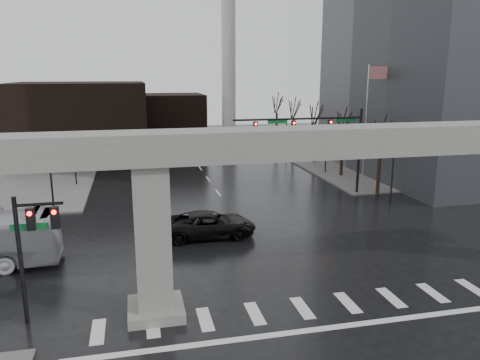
{
  "coord_description": "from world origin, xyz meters",
  "views": [
    {
      "loc": [
        -7.63,
        -20.62,
        11.23
      ],
      "look_at": [
        -1.11,
        7.79,
        4.5
      ],
      "focal_mm": 35.0,
      "sensor_mm": 36.0,
      "label": 1
    }
  ],
  "objects": [
    {
      "name": "ground",
      "position": [
        0.0,
        0.0,
        0.0
      ],
      "size": [
        160.0,
        160.0,
        0.0
      ],
      "primitive_type": "plane",
      "color": "black",
      "rests_on": "ground"
    },
    {
      "name": "sidewalk_ne",
      "position": [
        26.0,
        36.0,
        0.07
      ],
      "size": [
        28.0,
        36.0,
        0.15
      ],
      "primitive_type": "cube",
      "color": "slate",
      "rests_on": "ground"
    },
    {
      "name": "elevated_guideway",
      "position": [
        1.26,
        0.0,
        6.88
      ],
      "size": [
        48.0,
        2.6,
        8.7
      ],
      "color": "gray",
      "rests_on": "ground"
    },
    {
      "name": "building_far_left",
      "position": [
        -14.0,
        42.0,
        5.0
      ],
      "size": [
        16.0,
        14.0,
        10.0
      ],
      "primitive_type": "cube",
      "color": "black",
      "rests_on": "ground"
    },
    {
      "name": "building_far_mid",
      "position": [
        -2.0,
        52.0,
        4.0
      ],
      "size": [
        10.0,
        10.0,
        8.0
      ],
      "primitive_type": "cube",
      "color": "black",
      "rests_on": "ground"
    },
    {
      "name": "smokestack",
      "position": [
        6.0,
        46.0,
        13.35
      ],
      "size": [
        3.6,
        3.6,
        30.0
      ],
      "color": "silver",
      "rests_on": "ground"
    },
    {
      "name": "signal_mast_arm",
      "position": [
        8.99,
        18.8,
        5.83
      ],
      "size": [
        12.12,
        0.43,
        8.0
      ],
      "color": "black",
      "rests_on": "ground"
    },
    {
      "name": "signal_left_pole",
      "position": [
        -12.25,
        0.5,
        4.07
      ],
      "size": [
        2.3,
        0.3,
        6.0
      ],
      "color": "black",
      "rests_on": "ground"
    },
    {
      "name": "flagpole_assembly",
      "position": [
        15.29,
        22.0,
        7.53
      ],
      "size": [
        2.06,
        0.12,
        12.0
      ],
      "color": "silver",
      "rests_on": "ground"
    },
    {
      "name": "lamp_right_0",
      "position": [
        13.5,
        14.0,
        3.47
      ],
      "size": [
        1.22,
        0.32,
        5.11
      ],
      "color": "black",
      "rests_on": "ground"
    },
    {
      "name": "lamp_right_1",
      "position": [
        13.5,
        28.0,
        3.47
      ],
      "size": [
        1.22,
        0.32,
        5.11
      ],
      "color": "black",
      "rests_on": "ground"
    },
    {
      "name": "lamp_right_2",
      "position": [
        13.5,
        42.0,
        3.47
      ],
      "size": [
        1.22,
        0.32,
        5.11
      ],
      "color": "black",
      "rests_on": "ground"
    },
    {
      "name": "lamp_left_0",
      "position": [
        -13.5,
        14.0,
        3.47
      ],
      "size": [
        1.22,
        0.32,
        5.11
      ],
      "color": "black",
      "rests_on": "ground"
    },
    {
      "name": "lamp_left_1",
      "position": [
        -13.5,
        28.0,
        3.47
      ],
      "size": [
        1.22,
        0.32,
        5.11
      ],
      "color": "black",
      "rests_on": "ground"
    },
    {
      "name": "lamp_left_2",
      "position": [
        -13.5,
        42.0,
        3.47
      ],
      "size": [
        1.22,
        0.32,
        5.11
      ],
      "color": "black",
      "rests_on": "ground"
    },
    {
      "name": "tree_right_0",
      "position": [
        14.53,
        18.02,
        2.79
      ],
      "size": [
        1.09,
        1.58,
        7.5
      ],
      "color": "black",
      "rests_on": "ground"
    },
    {
      "name": "tree_right_1",
      "position": [
        14.53,
        26.02,
        2.85
      ],
      "size": [
        1.09,
        1.61,
        7.67
      ],
      "color": "black",
      "rests_on": "ground"
    },
    {
      "name": "tree_right_2",
      "position": [
        14.53,
        34.02,
        2.91
      ],
      "size": [
        1.1,
        1.63,
        7.85
      ],
      "color": "black",
      "rests_on": "ground"
    },
    {
      "name": "tree_right_3",
      "position": [
        14.53,
        42.02,
        2.98
      ],
      "size": [
        1.11,
        1.66,
        8.02
      ],
      "color": "black",
      "rests_on": "ground"
    },
    {
      "name": "tree_right_4",
      "position": [
        14.53,
        50.02,
        3.04
      ],
      "size": [
        1.12,
        1.69,
        8.19
      ],
      "color": "black",
      "rests_on": "ground"
    },
    {
      "name": "pickup_truck",
      "position": [
        -2.77,
        10.06,
        0.89
      ],
      "size": [
        6.45,
        3.03,
        1.78
      ],
      "primitive_type": "imported",
      "rotation": [
        0.0,
        0.0,
        1.56
      ],
      "color": "black",
      "rests_on": "ground"
    }
  ]
}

